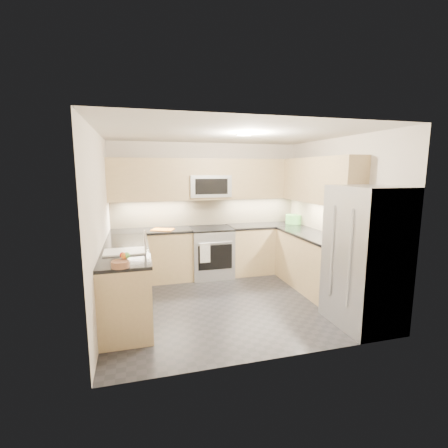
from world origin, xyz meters
TOP-DOWN VIEW (x-y plane):
  - floor at (0.00, 0.00)m, footprint 3.60×3.20m
  - ceiling at (0.00, 0.00)m, footprint 3.60×3.20m
  - wall_back at (0.00, 1.60)m, footprint 3.60×0.02m
  - wall_front at (0.00, -1.60)m, footprint 3.60×0.02m
  - wall_left at (-1.80, 0.00)m, footprint 0.02×3.20m
  - wall_right at (1.80, 0.00)m, footprint 0.02×3.20m
  - base_cab_back_left at (-1.09, 1.30)m, footprint 1.42×0.60m
  - base_cab_back_right at (1.09, 1.30)m, footprint 1.42×0.60m
  - base_cab_right at (1.50, 0.15)m, footprint 0.60×1.70m
  - base_cab_peninsula at (-1.50, 0.00)m, footprint 0.60×2.00m
  - countertop_back_left at (-1.09, 1.30)m, footprint 1.42×0.63m
  - countertop_back_right at (1.09, 1.30)m, footprint 1.42×0.63m
  - countertop_right at (1.50, 0.15)m, footprint 0.63×1.70m
  - countertop_peninsula at (-1.50, 0.00)m, footprint 0.63×2.00m
  - upper_cab_back at (0.00, 1.43)m, footprint 3.60×0.35m
  - upper_cab_right at (1.62, 0.28)m, footprint 0.35×1.95m
  - backsplash_back at (0.00, 1.60)m, footprint 3.60×0.01m
  - backsplash_right at (1.80, 0.45)m, footprint 0.01×2.30m
  - gas_range at (0.00, 1.28)m, footprint 0.76×0.65m
  - range_cooktop at (0.00, 1.28)m, footprint 0.76×0.65m
  - oven_door_glass at (0.00, 0.95)m, footprint 0.62×0.02m
  - oven_handle at (0.00, 0.93)m, footprint 0.60×0.02m
  - microwave at (0.00, 1.40)m, footprint 0.76×0.40m
  - microwave_door at (0.00, 1.20)m, footprint 0.60×0.01m
  - refrigerator at (1.45, -1.15)m, footprint 0.70×0.90m
  - fridge_handle_left at (1.08, -1.33)m, footprint 0.02×0.02m
  - fridge_handle_right at (1.08, -0.97)m, footprint 0.02×0.02m
  - sink_basin at (-1.50, -0.25)m, footprint 0.52×0.38m
  - faucet at (-1.24, -0.25)m, footprint 0.03×0.03m
  - utensil_bowl at (1.68, 1.25)m, footprint 0.38×0.38m
  - cutting_board at (-0.89, 1.24)m, footprint 0.45×0.39m
  - fruit_basket at (-1.52, -0.93)m, footprint 0.22×0.22m
  - fruit_apple at (-1.50, -0.84)m, footprint 0.06×0.06m
  - fruit_pear at (-1.46, -0.87)m, footprint 0.07×0.07m
  - dish_towel_check at (-0.19, 0.91)m, footprint 0.18×0.03m
  - fruit_orange at (-1.48, -0.87)m, footprint 0.07×0.07m

SIDE VIEW (x-z plane):
  - floor at x=0.00m, z-range 0.00..0.00m
  - base_cab_back_left at x=-1.09m, z-range 0.00..0.90m
  - base_cab_back_right at x=1.09m, z-range 0.00..0.90m
  - base_cab_right at x=1.50m, z-range 0.00..0.90m
  - base_cab_peninsula at x=-1.50m, z-range 0.00..0.90m
  - oven_door_glass at x=0.00m, z-range 0.22..0.68m
  - gas_range at x=0.00m, z-range 0.00..0.91m
  - dish_towel_check at x=-0.19m, z-range 0.38..0.72m
  - oven_handle at x=0.00m, z-range 0.71..0.73m
  - sink_basin at x=-1.50m, z-range 0.80..0.96m
  - refrigerator at x=1.45m, z-range 0.00..1.80m
  - range_cooktop at x=0.00m, z-range 0.90..0.93m
  - countertop_back_left at x=-1.09m, z-range 0.90..0.94m
  - countertop_back_right at x=1.09m, z-range 0.90..0.94m
  - countertop_right at x=1.50m, z-range 0.90..0.94m
  - countertop_peninsula at x=-1.50m, z-range 0.90..0.94m
  - cutting_board at x=-0.89m, z-range 0.94..0.95m
  - fridge_handle_left at x=1.08m, z-range 0.35..1.55m
  - fridge_handle_right at x=1.08m, z-range 0.35..1.55m
  - fruit_basket at x=-1.52m, z-range 0.94..1.01m
  - utensil_bowl at x=1.68m, z-range 0.94..1.12m
  - fruit_orange at x=-1.48m, z-range 1.02..1.09m
  - fruit_apple at x=-1.50m, z-range 1.02..1.09m
  - fruit_pear at x=-1.46m, z-range 1.02..1.09m
  - faucet at x=-1.24m, z-range 0.94..1.22m
  - backsplash_back at x=0.00m, z-range 0.94..1.45m
  - backsplash_right at x=1.80m, z-range 0.94..1.45m
  - wall_back at x=0.00m, z-range 0.00..2.50m
  - wall_front at x=0.00m, z-range 0.00..2.50m
  - wall_left at x=-1.80m, z-range 0.00..2.50m
  - wall_right at x=1.80m, z-range 0.00..2.50m
  - microwave at x=0.00m, z-range 1.50..1.90m
  - microwave_door at x=0.00m, z-range 1.56..1.84m
  - upper_cab_back at x=0.00m, z-range 1.45..2.20m
  - upper_cab_right at x=1.62m, z-range 1.45..2.20m
  - ceiling at x=0.00m, z-range 2.49..2.51m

